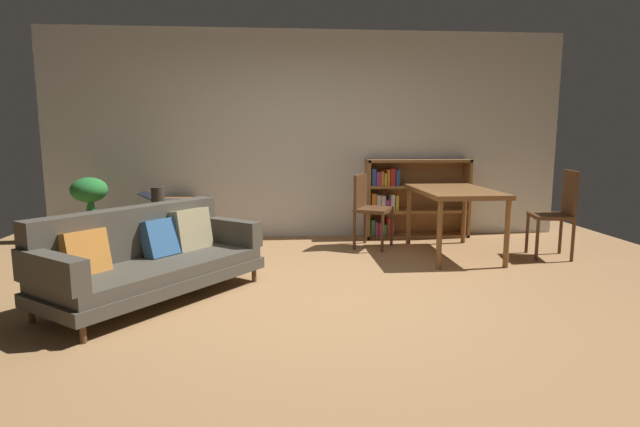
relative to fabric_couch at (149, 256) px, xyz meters
name	(u,v)px	position (x,y,z in m)	size (l,w,h in m)	color
ground_plane	(329,298)	(1.50, -0.16, -0.36)	(8.16, 8.16, 0.00)	#A87A4C
back_wall_panel	(309,136)	(1.50, 2.54, 0.99)	(6.80, 0.10, 2.70)	silver
fabric_couch	(149,256)	(0.00, 0.00, 0.00)	(1.77, 1.94, 0.76)	#56351E
media_console	(170,227)	(-0.19, 1.76, -0.07)	(0.41, 1.27, 0.58)	brown
open_laptop	(162,199)	(-0.29, 1.88, 0.25)	(0.46, 0.34, 0.11)	#333338
desk_speaker	(158,197)	(-0.24, 1.45, 0.33)	(0.14, 0.14, 0.21)	#2D2823
potted_floor_plant	(90,205)	(-1.11, 1.84, 0.19)	(0.43, 0.41, 0.87)	#333338
dining_table	(454,196)	(3.07, 1.30, 0.32)	(0.81, 1.32, 0.76)	brown
dining_chair_near	(368,205)	(2.18, 1.78, 0.16)	(0.54, 0.57, 0.89)	#56351E
dining_chair_far	(558,209)	(4.19, 1.08, 0.19)	(0.48, 0.48, 0.98)	#56351E
bookshelf	(409,198)	(2.83, 2.37, 0.16)	(1.38, 0.29, 1.04)	olive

